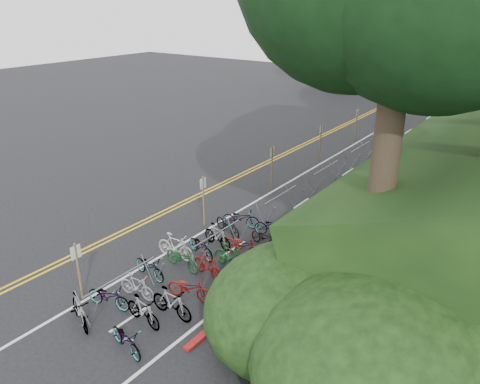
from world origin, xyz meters
name	(u,v)px	position (x,y,z in m)	size (l,w,h in m)	color
ground	(114,266)	(0.00, 0.00, 0.00)	(120.00, 120.00, 0.00)	black
road_markings	(263,192)	(0.63, 10.10, 0.00)	(7.47, 80.00, 0.01)	gold
red_curb	(362,202)	(5.70, 12.00, 0.05)	(0.25, 28.00, 0.10)	maroon
bike_rack_front	(122,284)	(2.41, -1.56, 0.91)	(1.18, 3.12, 1.25)	gray
bike_racks_rest	(326,172)	(3.00, 13.00, 0.85)	(1.14, 23.00, 1.17)	gray
signpost_near	(78,267)	(0.84, -2.14, 1.30)	(0.08, 0.40, 2.26)	brown
signposts_rest	(298,151)	(0.60, 14.00, 1.43)	(0.08, 18.40, 2.50)	brown
bike_front	(175,246)	(1.62, 1.94, 0.55)	(1.84, 0.52, 1.11)	beige
bike_valet	(196,261)	(3.01, 1.64, 0.48)	(3.32, 10.92, 1.07)	slate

